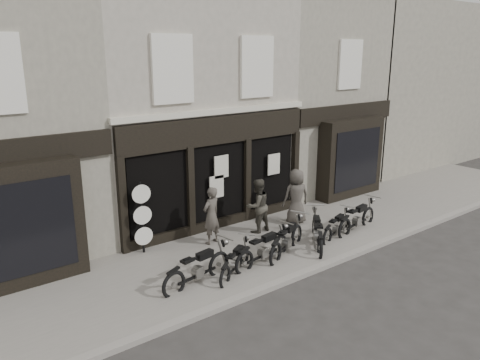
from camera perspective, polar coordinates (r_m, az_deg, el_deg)
ground_plane at (r=14.03m, az=4.52°, el=-9.54°), size 90.00×90.00×0.00m
pavement at (r=14.62m, az=2.15°, el=-8.17°), size 30.00×4.20×0.12m
kerb at (r=13.20m, az=8.22°, el=-11.05°), size 30.00×0.25×0.13m
central_building at (r=17.67m, az=-8.34°, el=9.34°), size 7.30×6.22×8.34m
neighbour_right at (r=21.45m, az=6.92°, el=10.34°), size 5.60×6.73×8.34m
filler_right at (r=27.80m, az=19.13°, el=10.90°), size 11.00×6.00×8.20m
motorcycle_0 at (r=12.34m, az=-5.14°, el=-11.00°), size 2.27×0.73×1.09m
motorcycle_1 at (r=12.80m, az=-0.57°, el=-10.21°), size 1.76×1.22×0.94m
motorcycle_2 at (r=13.42m, az=2.86°, el=-8.71°), size 2.24×0.70×1.08m
motorcycle_3 at (r=14.08m, az=5.73°, el=-7.54°), size 2.14×1.21×1.10m
motorcycle_4 at (r=14.74m, az=9.39°, el=-6.58°), size 1.70×1.91×1.10m
motorcycle_5 at (r=15.52m, az=11.65°, el=-5.83°), size 1.87×0.85×0.93m
motorcycle_6 at (r=16.21m, az=14.08°, el=-4.81°), size 2.26×0.71×1.09m
man_left at (r=14.46m, az=-3.52°, el=-4.33°), size 0.75×0.58×1.82m
man_centre at (r=15.35m, az=2.16°, el=-3.14°), size 0.88×0.69×1.81m
man_right at (r=16.22m, az=6.85°, el=-2.00°), size 1.07×0.85×1.92m
advert_sign_post at (r=14.02m, az=-11.81°, el=-4.90°), size 0.56×0.36×2.30m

